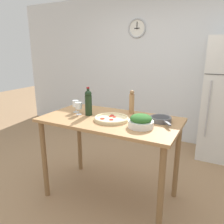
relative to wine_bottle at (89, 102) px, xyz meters
name	(u,v)px	position (x,y,z in m)	size (l,w,h in m)	color
ground_plane	(110,195)	(0.27, 0.00, -1.08)	(14.00, 14.00, 0.00)	#9E7A56
wall_back	(163,69)	(0.27, 2.02, 0.22)	(6.40, 0.09, 2.60)	silver
prep_counter	(110,130)	(0.27, 0.00, -0.28)	(1.43, 0.78, 0.94)	#A87A4C
wine_bottle	(89,102)	(0.00, 0.00, 0.00)	(0.08, 0.08, 0.31)	black
wine_glass_near	(79,106)	(-0.11, -0.03, -0.05)	(0.07, 0.07, 0.14)	silver
wine_glass_far	(76,104)	(-0.20, 0.03, -0.05)	(0.07, 0.07, 0.14)	silver
pepper_mill	(132,102)	(0.39, 0.28, -0.02)	(0.06, 0.06, 0.27)	#AD7F51
salad_bowl	(141,121)	(0.64, -0.11, -0.09)	(0.24, 0.24, 0.12)	white
homemade_pizza	(112,118)	(0.31, -0.05, -0.13)	(0.36, 0.36, 0.04)	beige
cast_iron_skillet	(161,119)	(0.76, 0.14, -0.12)	(0.26, 0.30, 0.05)	#56565B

